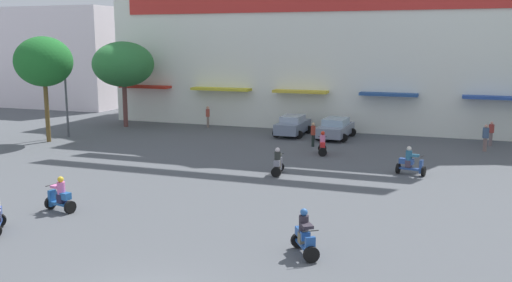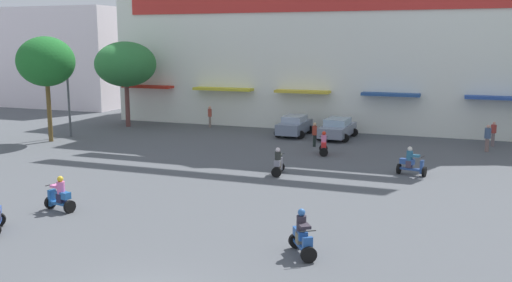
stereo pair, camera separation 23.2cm
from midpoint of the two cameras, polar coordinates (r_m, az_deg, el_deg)
name	(u,v)px [view 2 (the right image)]	position (r m, az deg, el deg)	size (l,w,h in m)	color
ground_plane	(280,187)	(26.45, 2.73, -4.78)	(128.00, 128.00, 0.00)	#4F5358
colonial_building	(364,12)	(47.39, 11.16, 12.82)	(40.15, 14.69, 21.72)	white
flank_building_left	(67,57)	(62.86, -18.71, 8.13)	(13.84, 8.09, 10.19)	white
plaza_tree_0	(126,64)	(45.73, -13.08, 7.68)	(4.71, 5.17, 6.80)	brown
plaza_tree_2	(46,62)	(40.32, -20.60, 7.62)	(3.77, 3.91, 7.15)	brown
parked_car_0	(294,125)	(40.67, 4.13, 1.61)	(2.32, 4.04, 1.48)	slate
parked_car_1	(337,128)	(39.76, 8.52, 1.30)	(2.52, 4.28, 1.45)	gray
scooter_rider_0	(60,196)	(24.05, -19.23, -5.38)	(1.42, 0.79, 1.47)	black
scooter_rider_3	(324,145)	(34.04, 7.16, -0.40)	(0.84, 1.49, 1.46)	black
scooter_rider_4	(278,163)	(28.77, 2.52, -2.30)	(0.73, 1.41, 1.46)	black
scooter_rider_5	(411,163)	(29.78, 15.86, -2.22)	(1.54, 0.79, 1.50)	black
scooter_rider_6	(302,237)	(18.27, 5.13, -9.75)	(1.23, 1.49, 1.53)	black
pedestrian_0	(210,115)	(44.51, -4.61, 2.67)	(0.42, 0.42, 1.71)	#7C685D
pedestrian_1	(488,137)	(37.57, 22.84, 0.43)	(0.50, 0.50, 1.71)	#7E625E
pedestrian_2	(315,133)	(36.48, 6.21, 0.85)	(0.42, 0.42, 1.60)	black
pedestrian_3	(493,132)	(39.60, 23.34, 0.81)	(0.49, 0.49, 1.64)	slate
streetlamp_near	(68,88)	(42.10, -18.59, 5.21)	(0.40, 0.40, 5.98)	#474C51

